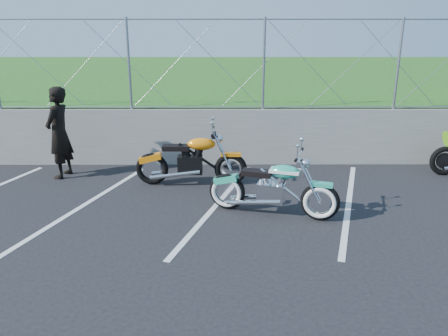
{
  "coord_description": "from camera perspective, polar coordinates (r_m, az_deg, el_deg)",
  "views": [
    {
      "loc": [
        0.08,
        -6.44,
        3.03
      ],
      "look_at": [
        0.1,
        1.3,
        0.58
      ],
      "focal_mm": 35.0,
      "sensor_mm": 36.0,
      "label": 1
    }
  ],
  "objects": [
    {
      "name": "ground",
      "position": [
        7.12,
        -0.81,
        -7.62
      ],
      "size": [
        90.0,
        90.0,
        0.0
      ],
      "primitive_type": "plane",
      "color": "black",
      "rests_on": "ground"
    },
    {
      "name": "retaining_wall",
      "position": [
        10.22,
        -0.63,
        4.13
      ],
      "size": [
        30.0,
        0.22,
        1.3
      ],
      "primitive_type": "cube",
      "color": "slate",
      "rests_on": "ground"
    },
    {
      "name": "grass_field",
      "position": [
        20.08,
        -0.44,
        10.8
      ],
      "size": [
        30.0,
        20.0,
        1.3
      ],
      "primitive_type": "cube",
      "color": "#1F5316",
      "rests_on": "ground"
    },
    {
      "name": "chain_link_fence",
      "position": [
        9.96,
        -0.67,
        13.39
      ],
      "size": [
        28.0,
        0.03,
        2.0
      ],
      "color": "gray",
      "rests_on": "retaining_wall"
    },
    {
      "name": "parking_lines",
      "position": [
        8.11,
        7.79,
        -4.5
      ],
      "size": [
        18.29,
        4.31,
        0.01
      ],
      "color": "silver",
      "rests_on": "ground"
    },
    {
      "name": "cruiser_turquoise",
      "position": [
        7.43,
        6.54,
        -2.86
      ],
      "size": [
        2.18,
        0.87,
        1.12
      ],
      "rotation": [
        0.0,
        0.0,
        -0.31
      ],
      "color": "black",
      "rests_on": "ground"
    },
    {
      "name": "naked_orange",
      "position": [
        8.85,
        -4.11,
        0.81
      ],
      "size": [
        2.27,
        0.77,
        1.13
      ],
      "rotation": [
        0.0,
        0.0,
        -0.01
      ],
      "color": "black",
      "rests_on": "ground"
    },
    {
      "name": "person_standing",
      "position": [
        9.83,
        -20.77,
        4.32
      ],
      "size": [
        0.57,
        0.77,
        1.93
      ],
      "primitive_type": "imported",
      "rotation": [
        0.0,
        0.0,
        -1.74
      ],
      "color": "black",
      "rests_on": "ground"
    }
  ]
}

